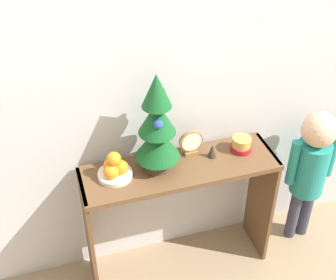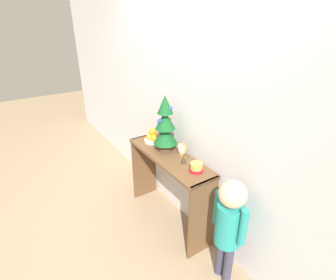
{
  "view_description": "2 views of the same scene",
  "coord_description": "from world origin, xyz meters",
  "px_view_note": "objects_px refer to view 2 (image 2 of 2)",
  "views": [
    {
      "loc": [
        -0.64,
        -1.68,
        2.45
      ],
      "look_at": [
        -0.06,
        0.2,
        0.97
      ],
      "focal_mm": 50.0,
      "sensor_mm": 36.0,
      "label": 1
    },
    {
      "loc": [
        1.88,
        -1.08,
        2.05
      ],
      "look_at": [
        -0.03,
        0.18,
        0.95
      ],
      "focal_mm": 28.0,
      "sensor_mm": 36.0,
      "label": 2
    }
  ],
  "objects_px": {
    "desk_clock": "(182,150)",
    "child_figure": "(229,220)",
    "mini_tree": "(165,125)",
    "fruit_bowl": "(153,137)",
    "singing_bowl": "(196,168)",
    "figurine": "(184,159)"
  },
  "relations": [
    {
      "from": "mini_tree",
      "to": "fruit_bowl",
      "type": "bearing_deg",
      "value": -178.36
    },
    {
      "from": "child_figure",
      "to": "desk_clock",
      "type": "bearing_deg",
      "value": 172.88
    },
    {
      "from": "singing_bowl",
      "to": "child_figure",
      "type": "distance_m",
      "value": 0.52
    },
    {
      "from": "desk_clock",
      "to": "child_figure",
      "type": "xyz_separation_m",
      "value": [
        0.75,
        -0.09,
        -0.25
      ]
    },
    {
      "from": "mini_tree",
      "to": "desk_clock",
      "type": "relative_size",
      "value": 3.69
    },
    {
      "from": "fruit_bowl",
      "to": "mini_tree",
      "type": "bearing_deg",
      "value": 1.64
    },
    {
      "from": "figurine",
      "to": "child_figure",
      "type": "xyz_separation_m",
      "value": [
        0.65,
        -0.04,
        -0.22
      ]
    },
    {
      "from": "child_figure",
      "to": "figurine",
      "type": "bearing_deg",
      "value": 176.8
    },
    {
      "from": "singing_bowl",
      "to": "figurine",
      "type": "height_order",
      "value": "singing_bowl"
    },
    {
      "from": "desk_clock",
      "to": "fruit_bowl",
      "type": "bearing_deg",
      "value": -172.01
    },
    {
      "from": "mini_tree",
      "to": "singing_bowl",
      "type": "distance_m",
      "value": 0.55
    },
    {
      "from": "singing_bowl",
      "to": "desk_clock",
      "type": "xyz_separation_m",
      "value": [
        -0.29,
        0.05,
        0.04
      ]
    },
    {
      "from": "mini_tree",
      "to": "singing_bowl",
      "type": "bearing_deg",
      "value": 0.5
    },
    {
      "from": "desk_clock",
      "to": "mini_tree",
      "type": "bearing_deg",
      "value": -165.0
    },
    {
      "from": "singing_bowl",
      "to": "desk_clock",
      "type": "height_order",
      "value": "desk_clock"
    },
    {
      "from": "fruit_bowl",
      "to": "singing_bowl",
      "type": "bearing_deg",
      "value": 0.87
    },
    {
      "from": "fruit_bowl",
      "to": "desk_clock",
      "type": "distance_m",
      "value": 0.45
    },
    {
      "from": "fruit_bowl",
      "to": "figurine",
      "type": "relative_size",
      "value": 2.22
    },
    {
      "from": "singing_bowl",
      "to": "child_figure",
      "type": "bearing_deg",
      "value": -5.18
    },
    {
      "from": "figurine",
      "to": "child_figure",
      "type": "bearing_deg",
      "value": -3.2
    },
    {
      "from": "desk_clock",
      "to": "child_figure",
      "type": "height_order",
      "value": "child_figure"
    },
    {
      "from": "mini_tree",
      "to": "child_figure",
      "type": "xyz_separation_m",
      "value": [
        0.96,
        -0.04,
        -0.45
      ]
    }
  ]
}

